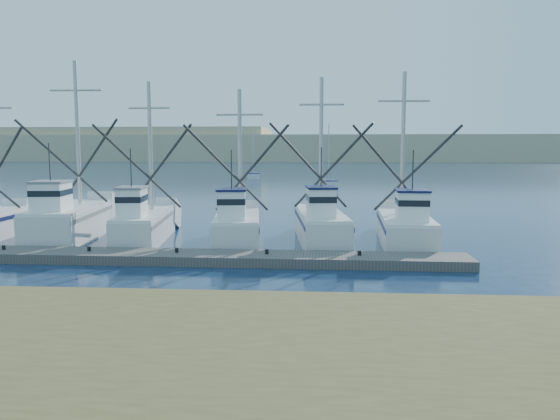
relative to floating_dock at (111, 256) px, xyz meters
name	(u,v)px	position (x,y,z in m)	size (l,w,h in m)	color
ground	(283,302)	(8.11, -6.04, -0.21)	(500.00, 500.00, 0.00)	#0C2035
floating_dock	(111,256)	(0.00, 0.00, 0.00)	(31.50, 2.10, 0.42)	#5A5550
dune_ridge	(316,148)	(8.11, 203.96, 4.79)	(360.00, 60.00, 10.00)	tan
trawler_fleet	(140,224)	(-0.28, 4.96, 0.77)	(30.65, 8.41, 9.81)	silver
sailboat_near	(328,183)	(10.49, 47.20, 0.29)	(2.31, 5.30, 8.10)	silver
sailboat_far	(253,175)	(-1.72, 67.19, 0.29)	(2.78, 6.03, 8.10)	silver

